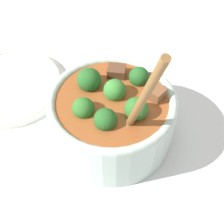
% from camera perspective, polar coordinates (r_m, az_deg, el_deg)
% --- Properties ---
extents(ground_plane, '(4.00, 4.00, 0.00)m').
position_cam_1_polar(ground_plane, '(0.61, 0.00, -4.23)').
color(ground_plane, silver).
extents(stew_bowl, '(0.22, 0.22, 0.28)m').
position_cam_1_polar(stew_bowl, '(0.56, 0.03, -0.43)').
color(stew_bowl, '#B2C6BC').
rests_on(stew_bowl, ground_plane).
extents(empty_plate, '(0.24, 0.24, 0.02)m').
position_cam_1_polar(empty_plate, '(0.72, -18.41, 4.74)').
color(empty_plate, silver).
rests_on(empty_plate, ground_plane).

